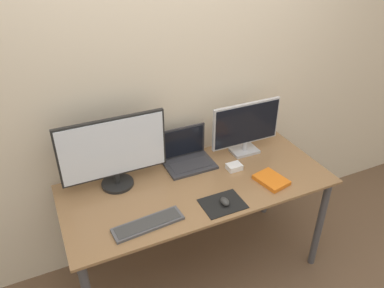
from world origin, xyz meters
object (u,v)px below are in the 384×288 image
at_px(monitor_left, 114,152).
at_px(book, 271,180).
at_px(keyboard, 148,224).
at_px(laptop, 187,155).
at_px(power_brick, 234,167).
at_px(mouse, 225,202).
at_px(monitor_right, 246,127).

bearing_deg(monitor_left, book, -22.94).
xyz_separation_m(keyboard, book, (0.84, 0.05, 0.00)).
relative_size(laptop, keyboard, 0.81).
distance_m(keyboard, power_brick, 0.75).
bearing_deg(monitor_left, power_brick, -12.04).
xyz_separation_m(monitor_left, power_brick, (0.75, -0.16, -0.23)).
height_order(monitor_left, keyboard, monitor_left).
xyz_separation_m(keyboard, mouse, (0.46, -0.03, 0.01)).
relative_size(monitor_left, power_brick, 6.72).
bearing_deg(power_brick, keyboard, -159.12).
height_order(laptop, book, laptop).
bearing_deg(keyboard, mouse, -3.15).
bearing_deg(monitor_left, monitor_right, 0.00).
relative_size(laptop, power_brick, 3.37).
relative_size(mouse, power_brick, 0.76).
bearing_deg(laptop, power_brick, -39.07).
bearing_deg(keyboard, monitor_right, 26.04).
bearing_deg(monitor_left, mouse, -41.04).
bearing_deg(monitor_right, mouse, -132.19).
bearing_deg(book, laptop, 133.12).
xyz_separation_m(monitor_right, laptop, (-0.43, 0.05, -0.14)).
height_order(monitor_left, monitor_right, monitor_left).
distance_m(monitor_left, power_brick, 0.80).
height_order(monitor_left, book, monitor_left).
distance_m(monitor_left, laptop, 0.54).
height_order(keyboard, book, book).
xyz_separation_m(monitor_left, mouse, (0.52, -0.45, -0.22)).
bearing_deg(laptop, monitor_left, -174.81).
xyz_separation_m(monitor_left, keyboard, (0.06, -0.43, -0.24)).
distance_m(keyboard, book, 0.84).
bearing_deg(mouse, monitor_right, 47.81).
relative_size(laptop, book, 1.45).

